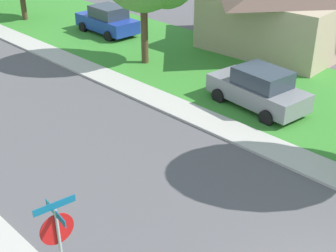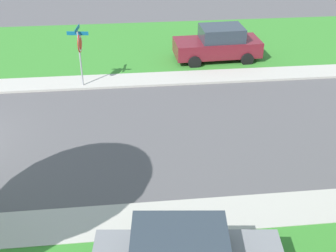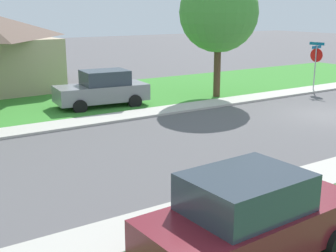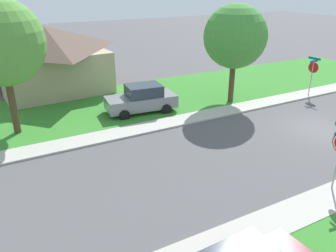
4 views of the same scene
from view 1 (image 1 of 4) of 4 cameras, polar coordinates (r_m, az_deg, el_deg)
name	(u,v)px [view 1 (image 1 of 4)]	position (r m, az deg, el deg)	size (l,w,h in m)	color
sidewalk_east	(143,93)	(20.98, -3.02, 4.05)	(1.40, 56.00, 0.10)	#B7B2A8
lawn_east	(212,67)	(24.12, 5.37, 7.18)	(8.00, 56.00, 0.08)	#38842D
stop_sign_far_corner	(58,236)	(10.32, -13.24, -12.90)	(0.91, 0.91, 2.77)	#9E9EA3
car_blue_driveway_right	(107,20)	(29.57, -7.41, 12.67)	(2.15, 4.36, 1.76)	#1E389E
car_grey_across_road	(259,89)	(19.65, 10.99, 4.48)	(2.38, 4.47, 1.76)	gray
house_right_setback	(291,3)	(27.92, 14.80, 14.30)	(9.46, 8.34, 4.60)	tan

